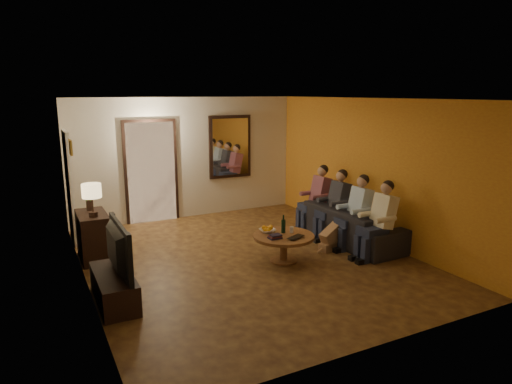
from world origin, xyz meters
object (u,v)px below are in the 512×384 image
person_a (380,223)px  laptop (298,238)px  wine_bottle (283,224)px  person_c (336,207)px  dog (332,234)px  coffee_table (284,248)px  table_lamp (92,200)px  tv (111,249)px  bowl (267,231)px  sofa (350,224)px  dresser (93,236)px  tv_stand (114,288)px  person_d (318,200)px  person_b (357,214)px

person_a → laptop: (-1.40, 0.30, -0.14)m
wine_bottle → person_c: bearing=19.9°
person_c → dog: bearing=-131.8°
person_c → coffee_table: bearing=-157.4°
person_c → person_a: bearing=-90.0°
table_lamp → laptop: size_ratio=1.64×
tv → dog: bearing=-84.1°
person_c → dog: (-0.46, -0.51, -0.32)m
person_c → wine_bottle: size_ratio=3.87×
person_c → bowl: 1.73m
tv → wine_bottle: 2.80m
sofa → table_lamp: bearing=75.3°
dresser → tv: (0.00, -1.79, 0.35)m
wine_bottle → tv_stand: bearing=-172.3°
dresser → laptop: dresser is taller
person_c → laptop: size_ratio=3.65×
wine_bottle → person_d: bearing=37.8°
tv → bowl: 2.61m
tv_stand → bowl: 2.61m
tv_stand → table_lamp: bearing=90.0°
coffee_table → wine_bottle: size_ratio=3.19×
sofa → person_c: (-0.10, 0.30, 0.27)m
wine_bottle → dog: bearing=0.8°
person_c → wine_bottle: (-1.45, -0.52, 0.01)m
laptop → person_c: bearing=8.7°
wine_bottle → laptop: size_ratio=0.94×
dresser → table_lamp: 0.69m
sofa → laptop: (-1.50, -0.60, 0.14)m
tv_stand → sofa: 4.37m
person_c → bowl: bearing=-166.5°
tv_stand → person_b: bearing=4.0°
dresser → sofa: bearing=-15.4°
tv_stand → wine_bottle: (2.78, 0.37, 0.41)m
coffee_table → laptop: size_ratio=3.01×
sofa → person_c: bearing=16.4°
table_lamp → dresser: bearing=90.0°
table_lamp → tv: (0.00, -1.57, -0.31)m
person_b → tv: bearing=-176.0°
person_a → sofa: bearing=83.7°
tv_stand → laptop: (2.83, -0.01, 0.26)m
sofa → dog: 0.60m
person_b → person_c: 0.60m
coffee_table → table_lamp: bearing=154.6°
dresser → tv_stand: bearing=-90.0°
laptop → bowl: bearing=95.0°
tv → person_a: person_a is taller
person_a → laptop: size_ratio=3.65×
person_c → tv_stand: bearing=-168.0°
table_lamp → dog: 4.02m
coffee_table → sofa: bearing=11.5°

